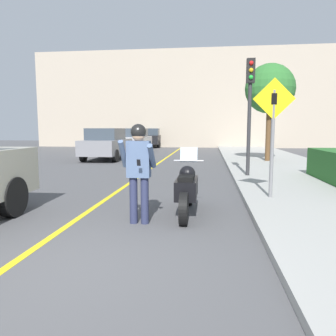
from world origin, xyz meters
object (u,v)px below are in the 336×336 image
(crossing_sign, at_px, (273,126))
(parked_car_grey, at_px, (107,144))
(parked_car_black, at_px, (151,138))
(person_biker, at_px, (139,163))
(street_tree, at_px, (270,89))
(traffic_light, at_px, (250,95))
(motorcycle, at_px, (187,189))
(parked_car_silver, at_px, (135,140))

(crossing_sign, bearing_deg, parked_car_grey, 125.59)
(parked_car_black, bearing_deg, parked_car_grey, -91.29)
(person_biker, xyz_separation_m, street_tree, (4.02, 10.65, 2.43))
(crossing_sign, relative_size, parked_car_grey, 0.63)
(traffic_light, relative_size, parked_car_black, 0.89)
(person_biker, distance_m, parked_car_grey, 12.27)
(parked_car_grey, bearing_deg, street_tree, -6.01)
(motorcycle, distance_m, parked_car_silver, 17.62)
(parked_car_silver, bearing_deg, traffic_light, -61.62)
(person_biker, bearing_deg, motorcycle, 44.27)
(traffic_light, bearing_deg, person_biker, -114.57)
(crossing_sign, distance_m, parked_car_black, 22.81)
(motorcycle, height_order, parked_car_silver, parked_car_silver)
(motorcycle, xyz_separation_m, person_biker, (-0.79, -0.77, 0.58))
(street_tree, bearing_deg, motorcycle, -108.10)
(crossing_sign, height_order, parked_car_black, crossing_sign)
(motorcycle, bearing_deg, parked_car_black, 101.63)
(parked_car_grey, bearing_deg, crossing_sign, -54.41)
(street_tree, distance_m, parked_car_black, 15.61)
(motorcycle, height_order, parked_car_black, parked_car_black)
(parked_car_black, bearing_deg, traffic_light, -70.63)
(crossing_sign, xyz_separation_m, traffic_light, (-0.10, 3.48, 1.02))
(person_biker, relative_size, traffic_light, 0.47)
(person_biker, bearing_deg, parked_car_grey, 110.19)
(parked_car_silver, xyz_separation_m, parked_car_black, (0.16, 6.12, 0.00))
(street_tree, distance_m, parked_car_grey, 8.71)
(parked_car_grey, distance_m, parked_car_black, 12.29)
(street_tree, bearing_deg, person_biker, -110.66)
(motorcycle, xyz_separation_m, traffic_light, (1.71, 4.69, 2.24))
(motorcycle, relative_size, parked_car_black, 0.50)
(person_biker, height_order, parked_car_silver, person_biker)
(person_biker, relative_size, parked_car_black, 0.42)
(motorcycle, distance_m, crossing_sign, 2.49)
(parked_car_grey, distance_m, parked_car_silver, 6.17)
(parked_car_black, bearing_deg, crossing_sign, -73.29)
(parked_car_silver, bearing_deg, parked_car_grey, -91.11)
(street_tree, bearing_deg, crossing_sign, -99.28)
(person_biker, height_order, parked_car_grey, person_biker)
(traffic_light, height_order, parked_car_black, traffic_light)
(traffic_light, bearing_deg, motorcycle, -110.01)
(parked_car_grey, relative_size, parked_car_black, 1.00)
(traffic_light, bearing_deg, parked_car_silver, 118.38)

